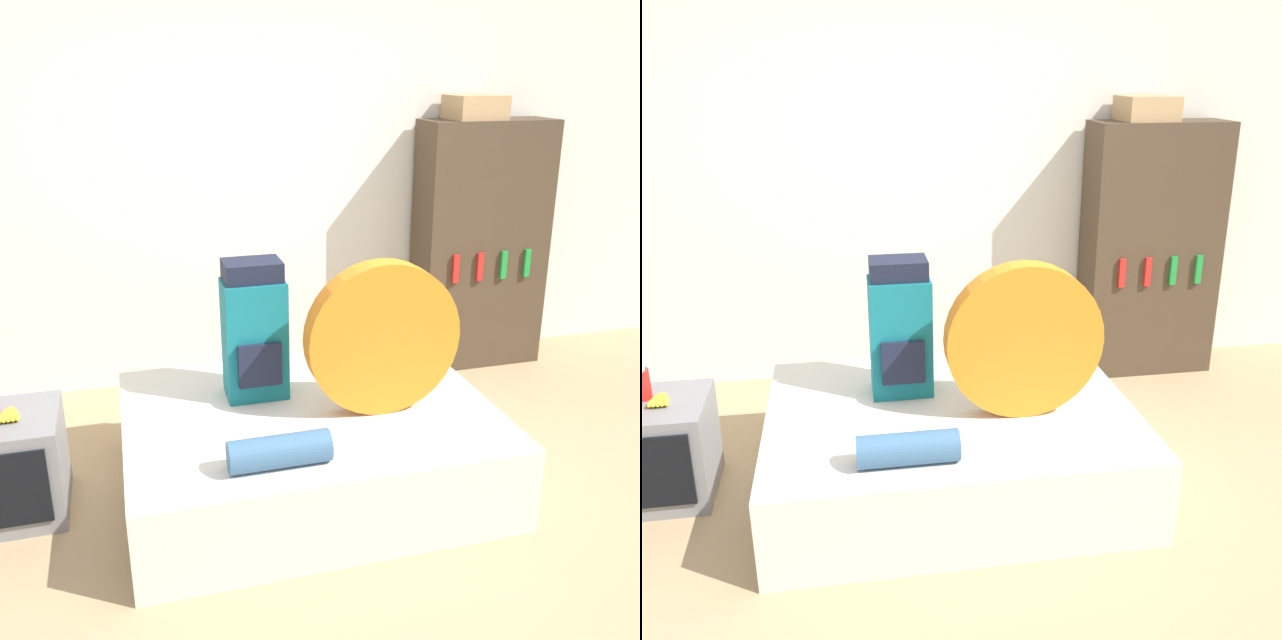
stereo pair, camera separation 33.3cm
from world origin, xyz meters
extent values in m
plane|color=tan|center=(0.00, 0.00, 0.00)|extent=(16.00, 16.00, 0.00)
cube|color=white|center=(0.00, 2.02, 1.30)|extent=(8.00, 0.05, 2.60)
cube|color=silver|center=(-0.09, 0.56, 0.21)|extent=(1.77, 1.36, 0.42)
cube|color=#14707F|center=(-0.31, 0.78, 0.72)|extent=(0.30, 0.22, 0.60)
cube|color=#191E33|center=(-0.31, 0.79, 1.06)|extent=(0.28, 0.20, 0.10)
cube|color=#191E33|center=(-0.31, 0.66, 0.63)|extent=(0.21, 0.03, 0.22)
cylinder|color=orange|center=(0.24, 0.45, 0.79)|extent=(0.74, 0.12, 0.74)
cylinder|color=#3D668E|center=(-0.35, 0.08, 0.49)|extent=(0.43, 0.14, 0.14)
cube|color=gray|center=(-1.49, 0.70, 0.25)|extent=(0.48, 0.48, 0.49)
cube|color=black|center=(-1.49, 0.45, 0.26)|extent=(0.39, 0.02, 0.36)
ellipsoid|color=yellow|center=(-1.47, 0.68, 0.51)|extent=(0.08, 0.15, 0.04)
ellipsoid|color=yellow|center=(-1.46, 0.68, 0.51)|extent=(0.06, 0.15, 0.04)
ellipsoid|color=yellow|center=(-1.45, 0.68, 0.51)|extent=(0.04, 0.14, 0.04)
ellipsoid|color=yellow|center=(-1.44, 0.68, 0.51)|extent=(0.06, 0.15, 0.04)
ellipsoid|color=yellow|center=(-1.43, 0.68, 0.51)|extent=(0.08, 0.15, 0.04)
cube|color=#473828|center=(1.44, 1.78, 0.83)|extent=(0.87, 0.34, 1.66)
cube|color=red|center=(1.18, 1.60, 0.74)|extent=(0.04, 0.02, 0.19)
cube|color=red|center=(1.35, 1.60, 0.74)|extent=(0.04, 0.02, 0.19)
cube|color=#1E8E38|center=(1.53, 1.60, 0.74)|extent=(0.04, 0.02, 0.19)
cube|color=#1E8E38|center=(1.70, 1.60, 0.74)|extent=(0.04, 0.02, 0.19)
cube|color=tan|center=(1.34, 1.80, 1.73)|extent=(0.33, 0.32, 0.15)
camera|label=1|loc=(-0.89, -2.45, 2.01)|focal=40.00mm
camera|label=2|loc=(-0.57, -2.53, 2.01)|focal=40.00mm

